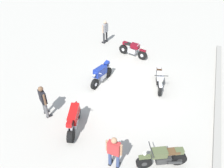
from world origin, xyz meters
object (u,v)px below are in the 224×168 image
Objects in this scene: motorcycle_silver_cruiser at (159,79)px; person_in_red_shirt at (114,151)px; motorcycle_olive_vintage at (162,158)px; person_in_black_shirt at (43,100)px; motorcycle_blue_sportbike at (101,74)px; motorcycle_red_sportbike at (74,119)px; person_in_gray_shirt at (105,30)px; motorcycle_maroon_cruiser at (133,49)px.

motorcycle_silver_cruiser is 1.26× the size of person_in_red_shirt.
motorcycle_olive_vintage is 5.03m from motorcycle_silver_cruiser.
motorcycle_blue_sportbike is at bearing 12.67° from person_in_black_shirt.
motorcycle_olive_vintage is at bearing -112.96° from motorcycle_red_sportbike.
person_in_black_shirt is (8.09, 0.32, 0.01)m from person_in_gray_shirt.
person_in_gray_shirt is at bearing -145.06° from motorcycle_silver_cruiser.
motorcycle_red_sportbike is at bearing -81.43° from motorcycle_maroon_cruiser.
motorcycle_olive_vintage is 0.88× the size of motorcycle_silver_cruiser.
motorcycle_silver_cruiser is at bearing 154.96° from person_in_gray_shirt.
motorcycle_silver_cruiser is at bearing -12.09° from person_in_black_shirt.
person_in_black_shirt is at bearing 71.59° from person_in_red_shirt.
motorcycle_red_sportbike is at bearing 13.38° from motorcycle_blue_sportbike.
motorcycle_red_sportbike is 4.02m from motorcycle_olive_vintage.
motorcycle_blue_sportbike is at bearing -12.01° from motorcycle_red_sportbike.
motorcycle_olive_vintage is (4.10, 4.27, -0.11)m from motorcycle_blue_sportbike.
person_in_gray_shirt is at bearing -2.89° from motorcycle_red_sportbike.
motorcycle_silver_cruiser is at bearing -104.38° from motorcycle_olive_vintage.
motorcycle_olive_vintage is 1.86m from person_in_red_shirt.
person_in_red_shirt reaches higher than motorcycle_maroon_cruiser.
person_in_gray_shirt is at bearing 37.41° from person_in_black_shirt.
motorcycle_silver_cruiser is 6.17m from person_in_black_shirt.
person_in_black_shirt is at bearing 65.10° from motorcycle_red_sportbike.
motorcycle_blue_sportbike is 1.15× the size of person_in_gray_shirt.
person_in_red_shirt is at bearing -5.74° from motorcycle_olive_vintage.
motorcycle_olive_vintage is (7.59, 3.48, -0.03)m from motorcycle_maroon_cruiser.
motorcycle_red_sportbike is at bearing 117.34° from person_in_gray_shirt.
motorcycle_blue_sportbike is at bearing -71.38° from motorcycle_olive_vintage.
motorcycle_olive_vintage is at bearing -52.68° from motorcycle_maroon_cruiser.
motorcycle_blue_sportbike is 3.22m from motorcycle_silver_cruiser.
person_in_red_shirt is (5.57, -0.54, 0.39)m from motorcycle_silver_cruiser.
motorcycle_red_sportbike reaches higher than motorcycle_silver_cruiser.
motorcycle_maroon_cruiser and motorcycle_silver_cruiser have the same top height.
motorcycle_red_sportbike is 1.13× the size of person_in_gray_shirt.
person_in_black_shirt reaches higher than motorcycle_red_sportbike.
person_in_gray_shirt is 10.41m from person_in_red_shirt.
motorcycle_maroon_cruiser is 8.35m from motorcycle_olive_vintage.
motorcycle_olive_vintage is at bearing -67.40° from person_in_red_shirt.
motorcycle_maroon_cruiser is 1.15× the size of motorcycle_olive_vintage.
motorcycle_silver_cruiser is (-0.80, 3.12, -0.07)m from motorcycle_blue_sportbike.
person_in_red_shirt is at bearing 37.54° from motorcycle_blue_sportbike.
motorcycle_olive_vintage is at bearing 55.22° from motorcycle_blue_sportbike.
motorcycle_silver_cruiser is at bearing -4.68° from person_in_red_shirt.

